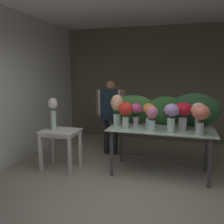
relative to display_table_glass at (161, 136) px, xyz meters
The scene contains 19 objects.
ground_plane 0.89m from the display_table_glass, 131.09° to the left, with size 8.23×8.23×0.00m, color #9E9384.
wall_back 2.44m from the display_table_glass, 98.98° to the left, with size 4.98×0.12×2.97m, color #706656.
wall_left 2.99m from the display_table_glass, behind, with size 0.12×3.86×2.97m, color silver.
ceiling_slab 2.39m from the display_table_glass, 131.09° to the left, with size 5.10×3.86×0.12m, color silver.
display_table_glass is the anchor object (origin of this frame).
side_table_white 1.81m from the display_table_glass, 169.13° to the right, with size 0.66×0.53×0.76m.
florist 1.41m from the display_table_glass, 146.91° to the left, with size 0.64×0.24×1.63m.
foliage_backdrop 0.52m from the display_table_glass, 88.28° to the left, with size 1.96×0.29×0.60m.
vase_lilac_anemones 0.53m from the display_table_glass, 53.66° to the right, with size 0.24×0.24×0.47m.
vase_coral_lilies 0.82m from the display_table_glass, 26.82° to the right, with size 0.30×0.27×0.48m.
vase_sunset_snapdragons 0.47m from the display_table_glass, behind, with size 0.22×0.21×0.43m.
vase_crimson_peonies 0.57m from the display_table_glass, ahead, with size 0.33×0.31×0.47m.
vase_fuchsia_hydrangea 0.63m from the display_table_glass, 162.87° to the left, with size 0.26×0.22×0.40m.
vase_peach_carnations 0.92m from the display_table_glass, behind, with size 0.26×0.23×0.56m.
vase_scarlet_dahlias 0.76m from the display_table_glass, 163.87° to the right, with size 0.25×0.25×0.46m.
vase_ivory_freesia 0.75m from the display_table_glass, ahead, with size 0.25×0.22×0.46m.
vase_rosy_ranunculus 0.49m from the display_table_glass, 115.79° to the right, with size 0.19×0.19×0.42m.
vase_violet_roses 0.44m from the display_table_glass, 48.35° to the left, with size 0.20×0.18×0.40m.
vase_white_roses_tall 1.98m from the display_table_glass, 169.89° to the right, with size 0.18×0.17×0.58m.
Camera 1 is at (0.70, -2.68, 1.80)m, focal length 38.26 mm.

